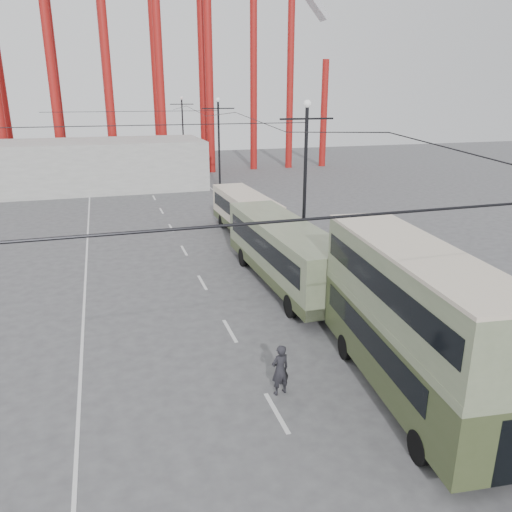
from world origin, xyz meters
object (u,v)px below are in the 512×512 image
object	(u,v)px
single_decker_cream	(246,213)
pedestrian	(280,370)
double_decker_bus	(411,317)
single_decker_green	(284,251)

from	to	relation	value
single_decker_cream	pedestrian	distance (m)	19.89
pedestrian	double_decker_bus	bearing A→B (deg)	149.12
single_decker_green	pedestrian	distance (m)	10.23
double_decker_bus	single_decker_green	distance (m)	10.87
double_decker_bus	single_decker_cream	xyz separation A→B (m)	(0.42, 20.69, -1.22)
single_decker_green	pedestrian	bearing A→B (deg)	-111.93
single_decker_green	double_decker_bus	bearing A→B (deg)	-89.42
single_decker_green	single_decker_cream	world-z (taller)	single_decker_green
pedestrian	single_decker_cream	bearing A→B (deg)	-115.19
double_decker_bus	single_decker_green	bearing A→B (deg)	98.02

